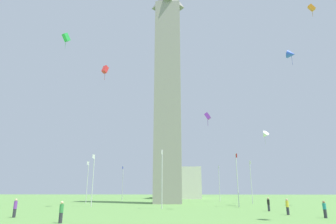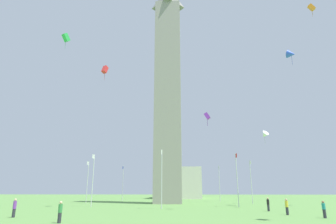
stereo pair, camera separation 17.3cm
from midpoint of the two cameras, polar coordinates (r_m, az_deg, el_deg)
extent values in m
plane|color=#609347|center=(59.12, -0.09, -18.09)|extent=(260.00, 260.00, 0.00)
cube|color=gray|center=(62.40, -0.08, 3.19)|extent=(5.67, 5.67, 45.33)
cylinder|color=silver|center=(42.37, -1.35, -13.33)|extent=(0.14, 0.14, 8.47)
cube|color=white|center=(42.14, -1.38, -8.15)|extent=(1.00, 0.03, 0.64)
cylinder|color=silver|center=(47.94, 13.79, -13.17)|extent=(0.14, 0.14, 8.47)
cube|color=red|center=(47.68, 13.61, -8.60)|extent=(1.00, 0.03, 0.64)
cylinder|color=silver|center=(60.54, 16.43, -13.41)|extent=(0.14, 0.14, 8.47)
cube|color=white|center=(60.23, 16.27, -9.80)|extent=(1.00, 0.03, 0.64)
cylinder|color=silver|center=(71.38, 10.30, -14.03)|extent=(0.14, 0.14, 8.47)
cube|color=white|center=(71.02, 10.20, -10.96)|extent=(1.00, 0.03, 0.64)
cylinder|color=silver|center=(75.83, 0.62, -14.35)|extent=(0.14, 0.14, 8.47)
cube|color=#1E2D99|center=(75.46, 0.60, -11.46)|extent=(1.00, 0.03, 0.64)
cylinder|color=silver|center=(72.44, -9.26, -14.09)|extent=(0.14, 0.14, 8.47)
cube|color=#1E2D99|center=(72.09, -9.21, -11.07)|extent=(1.00, 0.03, 0.64)
cylinder|color=silver|center=(62.29, -16.13, -13.48)|extent=(0.14, 0.14, 8.47)
cube|color=white|center=(61.99, -16.03, -9.96)|extent=(1.00, 0.03, 0.64)
cylinder|color=silver|center=(49.50, -15.09, -13.15)|extent=(0.14, 0.14, 8.47)
cube|color=white|center=(49.25, -14.98, -8.72)|extent=(1.00, 0.03, 0.64)
cylinder|color=#2D2D38|center=(25.78, -21.15, -19.41)|extent=(0.29, 0.29, 0.80)
cylinder|color=#388C47|center=(25.73, -20.98, -17.80)|extent=(0.32, 0.32, 0.66)
sphere|color=beige|center=(25.71, -20.88, -16.80)|extent=(0.24, 0.24, 0.24)
cylinder|color=#2D2D38|center=(32.18, 29.15, -17.58)|extent=(0.29, 0.29, 0.80)
cylinder|color=teal|center=(32.14, 28.99, -16.39)|extent=(0.32, 0.32, 0.55)
sphere|color=#936B4C|center=(32.12, 28.89, -15.69)|extent=(0.24, 0.24, 0.24)
cylinder|color=#2D2D38|center=(32.83, -28.87, -17.54)|extent=(0.29, 0.29, 0.80)
cylinder|color=purple|center=(32.79, -28.69, -16.22)|extent=(0.32, 0.32, 0.73)
sphere|color=beige|center=(32.77, -28.57, -15.38)|extent=(0.24, 0.24, 0.24)
cylinder|color=#2D2D38|center=(34.55, 23.01, -18.02)|extent=(0.29, 0.29, 0.80)
cylinder|color=yellow|center=(34.51, 22.88, -16.83)|extent=(0.32, 0.32, 0.64)
sphere|color=tan|center=(34.50, 22.80, -16.11)|extent=(0.24, 0.24, 0.24)
cylinder|color=#2D2D38|center=(39.87, 19.66, -17.85)|extent=(0.29, 0.29, 0.80)
cylinder|color=black|center=(39.84, 19.56, -16.82)|extent=(0.32, 0.32, 0.64)
sphere|color=tan|center=(39.82, 19.51, -16.20)|extent=(0.24, 0.24, 0.24)
cube|color=red|center=(48.93, -12.74, 8.42)|extent=(1.27, 1.10, 1.38)
cylinder|color=maroon|center=(48.51, -12.82, 7.25)|extent=(0.04, 0.04, 1.63)
cube|color=green|center=(52.49, -20.05, 14.02)|extent=(1.57, 1.36, 1.51)
cylinder|color=#208035|center=(51.93, -20.17, 12.88)|extent=(0.04, 0.04, 1.78)
cube|color=orange|center=(58.92, 27.03, 18.32)|extent=(0.97, 1.34, 1.35)
cylinder|color=#A75C15|center=(58.36, 27.16, 17.45)|extent=(0.04, 0.04, 1.58)
cube|color=purple|center=(40.45, 7.91, -0.81)|extent=(0.69, 1.01, 1.07)
cylinder|color=#67278E|center=(40.25, 7.96, -1.95)|extent=(0.04, 0.04, 1.24)
cone|color=white|center=(47.72, 18.91, -4.43)|extent=(1.73, 1.59, 1.41)
cylinder|color=#A7A7A7|center=(47.58, 19.00, -5.42)|extent=(0.04, 0.04, 1.26)
cone|color=blue|center=(56.75, 23.65, 10.68)|extent=(2.28, 2.34, 1.89)
cylinder|color=#233C9D|center=(56.25, 23.78, 9.58)|extent=(0.04, 0.04, 1.81)
cube|color=beige|center=(100.45, 2.15, -14.30)|extent=(23.70, 14.30, 9.72)
camera|label=1|loc=(0.09, -90.08, 0.02)|focal=30.04mm
camera|label=2|loc=(0.09, 89.92, -0.02)|focal=30.04mm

